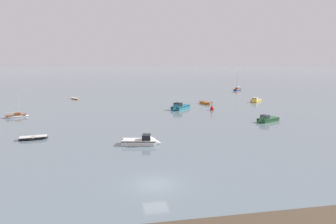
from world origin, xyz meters
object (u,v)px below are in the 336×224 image
at_px(rowboat_moored_3, 33,138).
at_px(sailboat_moored_0, 16,116).
at_px(motorboat_moored_1, 145,142).
at_px(rowboat_moored_2, 75,99).
at_px(sailboat_moored_1, 237,90).
at_px(channel_buoy, 212,108).
at_px(rowboat_moored_0, 205,103).
at_px(motorboat_moored_2, 255,101).
at_px(motorboat_moored_3, 179,108).
at_px(motorboat_moored_0, 265,120).

bearing_deg(rowboat_moored_3, sailboat_moored_0, -78.37).
bearing_deg(motorboat_moored_1, rowboat_moored_2, 117.65).
xyz_separation_m(sailboat_moored_0, rowboat_moored_3, (7.56, -19.94, -0.05)).
bearing_deg(sailboat_moored_1, channel_buoy, 17.00).
xyz_separation_m(sailboat_moored_0, rowboat_moored_0, (44.96, 10.93, -0.03)).
bearing_deg(sailboat_moored_1, motorboat_moored_2, 33.41).
distance_m(sailboat_moored_1, motorboat_moored_3, 49.67).
relative_size(motorboat_moored_1, channel_buoy, 2.61).
xyz_separation_m(sailboat_moored_0, motorboat_moored_1, (24.20, -25.96, 0.09)).
bearing_deg(channel_buoy, motorboat_moored_1, -125.83).
xyz_separation_m(motorboat_moored_2, rowboat_moored_3, (-52.34, -31.60, -0.10)).
distance_m(sailboat_moored_0, motorboat_moored_2, 61.02).
bearing_deg(motorboat_moored_3, motorboat_moored_1, 19.27).
height_order(rowboat_moored_0, rowboat_moored_3, rowboat_moored_0).
relative_size(rowboat_moored_0, motorboat_moored_2, 1.03).
bearing_deg(rowboat_moored_3, channel_buoy, -159.18).
bearing_deg(sailboat_moored_1, rowboat_moored_2, -29.08).
bearing_deg(rowboat_moored_2, motorboat_moored_0, -171.99).
bearing_deg(motorboat_moored_3, motorboat_moored_2, 150.88).
relative_size(rowboat_moored_2, rowboat_moored_3, 0.78).
bearing_deg(channel_buoy, rowboat_moored_3, -150.05).
relative_size(motorboat_moored_1, sailboat_moored_1, 0.94).
xyz_separation_m(motorboat_moored_0, rowboat_moored_3, (-41.84, -5.58, -0.13)).
bearing_deg(motorboat_moored_1, motorboat_moored_0, 36.81).
bearing_deg(motorboat_moored_0, sailboat_moored_0, -43.02).
height_order(motorboat_moored_1, channel_buoy, channel_buoy).
bearing_deg(motorboat_moored_2, motorboat_moored_1, 2.35).
distance_m(motorboat_moored_0, rowboat_moored_3, 42.21).
bearing_deg(rowboat_moored_2, rowboat_moored_3, 142.03).
xyz_separation_m(sailboat_moored_1, motorboat_moored_3, (-31.41, -38.47, 0.10)).
bearing_deg(sailboat_moored_0, rowboat_moored_2, 48.92).
distance_m(motorboat_moored_0, rowboat_moored_0, 25.68).
bearing_deg(rowboat_moored_2, rowboat_moored_0, -150.61).
xyz_separation_m(motorboat_moored_0, motorboat_moored_2, (10.49, 26.02, -0.03)).
bearing_deg(rowboat_moored_2, motorboat_moored_2, -143.09).
bearing_deg(channel_buoy, motorboat_moored_3, 163.71).
xyz_separation_m(motorboat_moored_1, channel_buoy, (19.31, 26.73, 0.13)).
relative_size(sailboat_moored_0, channel_buoy, 2.36).
bearing_deg(rowboat_moored_3, motorboat_moored_2, -158.01).
xyz_separation_m(motorboat_moored_0, motorboat_moored_3, (-13.58, 17.38, 0.06)).
bearing_deg(rowboat_moored_0, motorboat_moored_2, -103.11).
distance_m(motorboat_moored_0, motorboat_moored_3, 22.05).
bearing_deg(rowboat_moored_3, rowboat_moored_0, -149.59).
height_order(rowboat_moored_0, motorboat_moored_2, motorboat_moored_2).
relative_size(rowboat_moored_2, motorboat_moored_2, 0.73).
height_order(sailboat_moored_0, motorboat_moored_2, sailboat_moored_0).
bearing_deg(motorboat_moored_1, rowboat_moored_3, 172.20).
relative_size(motorboat_moored_1, motorboat_moored_3, 0.92).
bearing_deg(rowboat_moored_3, rowboat_moored_2, -101.29).
xyz_separation_m(rowboat_moored_2, motorboat_moored_3, (26.48, -24.37, 0.23)).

